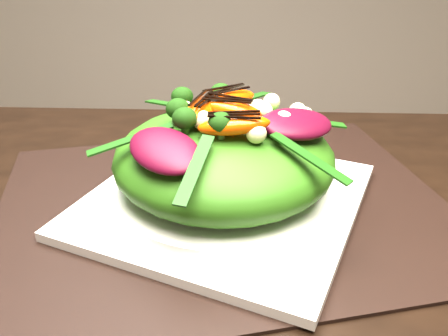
{
  "coord_description": "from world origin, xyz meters",
  "views": [
    {
      "loc": [
        0.06,
        -0.24,
        1.02
      ],
      "look_at": [
        0.04,
        0.17,
        0.8
      ],
      "focal_mm": 38.0,
      "sensor_mm": 36.0,
      "label": 1
    }
  ],
  "objects_px": {
    "lettuce_mound": "(224,157)",
    "orange_segment": "(218,109)",
    "salad_bowl": "(224,188)",
    "placemat": "(224,205)",
    "plate_base": "(224,200)"
  },
  "relations": [
    {
      "from": "lettuce_mound",
      "to": "orange_segment",
      "type": "bearing_deg",
      "value": 121.55
    },
    {
      "from": "orange_segment",
      "to": "salad_bowl",
      "type": "bearing_deg",
      "value": -58.45
    },
    {
      "from": "placemat",
      "to": "orange_segment",
      "type": "xyz_separation_m",
      "value": [
        -0.01,
        0.01,
        0.1
      ]
    },
    {
      "from": "plate_base",
      "to": "salad_bowl",
      "type": "xyz_separation_m",
      "value": [
        -0.0,
        -0.0,
        0.01
      ]
    },
    {
      "from": "plate_base",
      "to": "lettuce_mound",
      "type": "distance_m",
      "value": 0.05
    },
    {
      "from": "placemat",
      "to": "orange_segment",
      "type": "relative_size",
      "value": 7.11
    },
    {
      "from": "placemat",
      "to": "salad_bowl",
      "type": "height_order",
      "value": "salad_bowl"
    },
    {
      "from": "plate_base",
      "to": "orange_segment",
      "type": "relative_size",
      "value": 4.05
    },
    {
      "from": "orange_segment",
      "to": "lettuce_mound",
      "type": "bearing_deg",
      "value": -58.45
    },
    {
      "from": "placemat",
      "to": "orange_segment",
      "type": "height_order",
      "value": "orange_segment"
    },
    {
      "from": "plate_base",
      "to": "lettuce_mound",
      "type": "bearing_deg",
      "value": 126.87
    },
    {
      "from": "placemat",
      "to": "salad_bowl",
      "type": "relative_size",
      "value": 2.0
    },
    {
      "from": "lettuce_mound",
      "to": "orange_segment",
      "type": "distance_m",
      "value": 0.05
    },
    {
      "from": "salad_bowl",
      "to": "orange_segment",
      "type": "height_order",
      "value": "orange_segment"
    },
    {
      "from": "plate_base",
      "to": "salad_bowl",
      "type": "relative_size",
      "value": 1.14
    }
  ]
}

